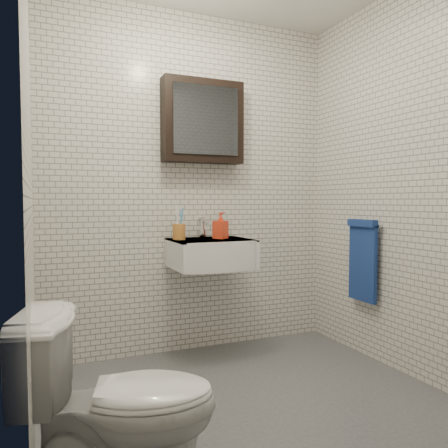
% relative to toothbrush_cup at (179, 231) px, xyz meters
% --- Properties ---
extents(ground, '(2.20, 2.00, 0.01)m').
position_rel_toothbrush_cup_xyz_m(ground, '(0.16, -0.83, -0.91)').
color(ground, '#47494F').
rests_on(ground, ground).
extents(room_shell, '(2.22, 2.02, 2.51)m').
position_rel_toothbrush_cup_xyz_m(room_shell, '(0.16, -0.83, 0.55)').
color(room_shell, silver).
rests_on(room_shell, ground).
extents(washbasin, '(0.55, 0.50, 0.20)m').
position_rel_toothbrush_cup_xyz_m(washbasin, '(0.21, -0.10, -0.16)').
color(washbasin, white).
rests_on(washbasin, room_shell).
extents(faucet, '(0.06, 0.20, 0.15)m').
position_rel_toothbrush_cup_xyz_m(faucet, '(0.21, 0.10, 0.01)').
color(faucet, silver).
rests_on(faucet, washbasin).
extents(mirror_cabinet, '(0.60, 0.15, 0.60)m').
position_rel_toothbrush_cup_xyz_m(mirror_cabinet, '(0.21, 0.10, 0.79)').
color(mirror_cabinet, black).
rests_on(mirror_cabinet, room_shell).
extents(towel_rail, '(0.09, 0.30, 0.58)m').
position_rel_toothbrush_cup_xyz_m(towel_rail, '(1.21, -0.48, -0.19)').
color(towel_rail, silver).
rests_on(towel_rail, room_shell).
extents(toothbrush_cup, '(0.11, 0.11, 0.24)m').
position_rel_toothbrush_cup_xyz_m(toothbrush_cup, '(0.00, 0.00, 0.00)').
color(toothbrush_cup, '#BD762F').
rests_on(toothbrush_cup, washbasin).
extents(soap_bottle, '(0.12, 0.12, 0.19)m').
position_rel_toothbrush_cup_xyz_m(soap_bottle, '(0.30, -0.05, 0.03)').
color(soap_bottle, '#FB5F1A').
rests_on(soap_bottle, washbasin).
extents(toilet, '(0.79, 0.57, 0.72)m').
position_rel_toothbrush_cup_xyz_m(toilet, '(-0.64, -1.31, -0.55)').
color(toilet, white).
rests_on(toilet, ground).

